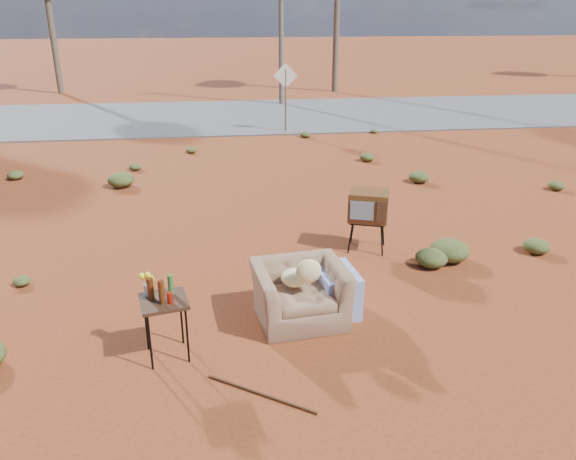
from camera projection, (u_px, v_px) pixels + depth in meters
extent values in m
plane|color=maroon|center=(285.00, 327.00, 7.31)|extent=(140.00, 140.00, 0.00)
cube|color=#565659|center=(236.00, 116.00, 21.11)|extent=(140.00, 7.00, 0.04)
imported|color=brown|center=(300.00, 284.00, 7.31)|extent=(1.25, 0.90, 1.02)
ellipsoid|color=beige|center=(295.00, 277.00, 7.31)|extent=(0.37, 0.37, 0.22)
ellipsoid|color=beige|center=(309.00, 271.00, 7.04)|extent=(0.33, 0.16, 0.33)
cube|color=navy|center=(337.00, 290.00, 7.61)|extent=(0.58, 0.81, 0.60)
cube|color=black|center=(368.00, 221.00, 9.45)|extent=(0.68, 0.60, 0.03)
cylinder|color=black|center=(350.00, 238.00, 9.41)|extent=(0.03, 0.03, 0.52)
cylinder|color=black|center=(382.00, 241.00, 9.31)|extent=(0.03, 0.03, 0.52)
cylinder|color=black|center=(353.00, 229.00, 9.78)|extent=(0.03, 0.03, 0.52)
cylinder|color=black|center=(383.00, 232.00, 9.68)|extent=(0.03, 0.03, 0.52)
cube|color=brown|center=(368.00, 206.00, 9.35)|extent=(0.77, 0.68, 0.50)
cube|color=gray|center=(362.00, 211.00, 9.13)|extent=(0.37, 0.14, 0.31)
cube|color=#472D19|center=(381.00, 212.00, 9.07)|extent=(0.14, 0.07, 0.35)
cube|color=#361F13|center=(164.00, 301.00, 6.43)|extent=(0.62, 0.62, 0.04)
cylinder|color=black|center=(150.00, 342.00, 6.32)|extent=(0.03, 0.03, 0.74)
cylinder|color=black|center=(187.00, 335.00, 6.45)|extent=(0.03, 0.03, 0.74)
cylinder|color=black|center=(146.00, 323.00, 6.69)|extent=(0.03, 0.03, 0.74)
cylinder|color=black|center=(181.00, 317.00, 6.82)|extent=(0.03, 0.03, 0.74)
cylinder|color=#44200B|center=(151.00, 289.00, 6.38)|extent=(0.07, 0.07, 0.27)
cylinder|color=#44200B|center=(162.00, 292.00, 6.29)|extent=(0.07, 0.07, 0.29)
cylinder|color=#2C622A|center=(171.00, 284.00, 6.50)|extent=(0.06, 0.06, 0.25)
cylinder|color=red|center=(170.00, 298.00, 6.33)|extent=(0.07, 0.07, 0.14)
cylinder|color=silver|center=(147.00, 290.00, 6.49)|extent=(0.08, 0.08, 0.15)
ellipsoid|color=yellow|center=(146.00, 277.00, 6.43)|extent=(0.17, 0.17, 0.13)
cylinder|color=#522916|center=(261.00, 394.00, 6.02)|extent=(1.12, 0.79, 0.04)
cylinder|color=brown|center=(286.00, 101.00, 18.16)|extent=(0.06, 0.06, 2.00)
cube|color=silver|center=(286.00, 76.00, 17.86)|extent=(0.78, 0.04, 0.78)
cylinder|color=brown|center=(51.00, 26.00, 25.49)|extent=(0.28, 0.28, 6.00)
cylinder|color=brown|center=(337.00, 14.00, 25.92)|extent=(0.28, 0.28, 7.00)
cylinder|color=brown|center=(281.00, 2.00, 22.16)|extent=(0.20, 0.20, 8.00)
ellipsoid|color=#4B5625|center=(537.00, 246.00, 9.45)|extent=(0.44, 0.44, 0.24)
ellipsoid|color=#4B5625|center=(121.00, 180.00, 12.88)|extent=(0.60, 0.60, 0.33)
ellipsoid|color=#4B5625|center=(556.00, 186.00, 12.67)|extent=(0.36, 0.36, 0.20)
ellipsoid|color=#4B5625|center=(367.00, 157.00, 15.01)|extent=(0.40, 0.40, 0.22)
ellipsoid|color=#4B5625|center=(191.00, 150.00, 15.84)|extent=(0.30, 0.30, 0.17)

